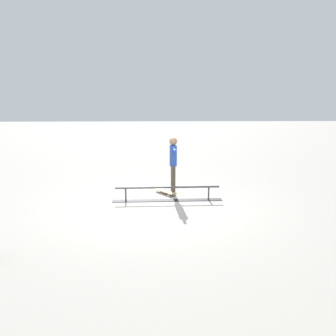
% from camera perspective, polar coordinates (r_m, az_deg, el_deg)
% --- Properties ---
extents(ground_plane, '(60.00, 60.00, 0.00)m').
position_cam_1_polar(ground_plane, '(9.72, -2.34, -5.79)').
color(ground_plane, '#ADA89E').
extents(grind_rail, '(2.97, 0.33, 0.39)m').
position_cam_1_polar(grind_rail, '(10.14, -0.08, -4.05)').
color(grind_rail, black).
rests_on(grind_rail, ground_plane).
extents(skater_main, '(0.22, 1.32, 1.63)m').
position_cam_1_polar(skater_main, '(10.67, 0.79, 1.01)').
color(skater_main, brown).
rests_on(skater_main, ground_plane).
extents(skateboard_main, '(0.63, 0.77, 0.09)m').
position_cam_1_polar(skateboard_main, '(10.83, -0.37, -3.58)').
color(skateboard_main, tan).
rests_on(skateboard_main, ground_plane).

